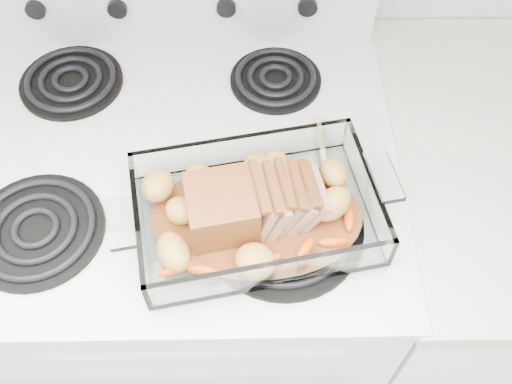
{
  "coord_description": "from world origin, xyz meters",
  "views": [
    {
      "loc": [
        0.14,
        1.04,
        1.7
      ],
      "look_at": [
        0.15,
        1.53,
        0.99
      ],
      "focal_mm": 40.0,
      "sensor_mm": 36.0,
      "label": 1
    }
  ],
  "objects_px": {
    "electric_range": "(192,269)",
    "baking_dish": "(256,214)",
    "counter_right": "(470,269)",
    "pork_roast": "(243,204)"
  },
  "relations": [
    {
      "from": "electric_range",
      "to": "baking_dish",
      "type": "relative_size",
      "value": 3.13
    },
    {
      "from": "counter_right",
      "to": "baking_dish",
      "type": "xyz_separation_m",
      "value": [
        -0.52,
        -0.15,
        0.5
      ]
    },
    {
      "from": "electric_range",
      "to": "counter_right",
      "type": "height_order",
      "value": "electric_range"
    },
    {
      "from": "electric_range",
      "to": "counter_right",
      "type": "relative_size",
      "value": 1.2
    },
    {
      "from": "counter_right",
      "to": "baking_dish",
      "type": "height_order",
      "value": "baking_dish"
    },
    {
      "from": "counter_right",
      "to": "baking_dish",
      "type": "relative_size",
      "value": 2.61
    },
    {
      "from": "counter_right",
      "to": "pork_roast",
      "type": "height_order",
      "value": "pork_roast"
    },
    {
      "from": "electric_range",
      "to": "pork_roast",
      "type": "relative_size",
      "value": 5.43
    },
    {
      "from": "pork_roast",
      "to": "electric_range",
      "type": "bearing_deg",
      "value": 136.53
    },
    {
      "from": "baking_dish",
      "to": "pork_roast",
      "type": "distance_m",
      "value": 0.03
    }
  ]
}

